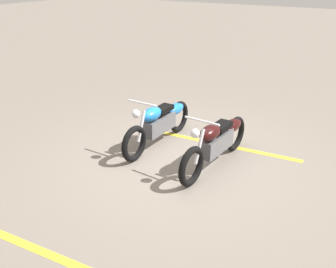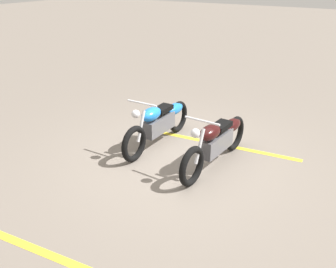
# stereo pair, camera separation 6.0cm
# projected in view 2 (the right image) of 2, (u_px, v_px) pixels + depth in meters

# --- Properties ---
(ground_plane) EXTENTS (60.00, 60.00, 0.00)m
(ground_plane) POSITION_uv_depth(u_px,v_px,m) (179.00, 159.00, 6.89)
(ground_plane) COLOR slate
(motorcycle_bright_foreground) EXTENTS (2.23, 0.62, 1.04)m
(motorcycle_bright_foreground) POSITION_uv_depth(u_px,v_px,m) (159.00, 122.00, 7.30)
(motorcycle_bright_foreground) COLOR black
(motorcycle_bright_foreground) RESTS_ON ground
(motorcycle_dark_foreground) EXTENTS (2.23, 0.62, 1.04)m
(motorcycle_dark_foreground) POSITION_uv_depth(u_px,v_px,m) (217.00, 141.00, 6.53)
(motorcycle_dark_foreground) COLOR black
(motorcycle_dark_foreground) RESTS_ON ground
(parking_stripe_near) EXTENTS (0.38, 3.20, 0.01)m
(parking_stripe_near) POSITION_uv_depth(u_px,v_px,m) (219.00, 144.00, 7.47)
(parking_stripe_near) COLOR yellow
(parking_stripe_near) RESTS_ON ground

